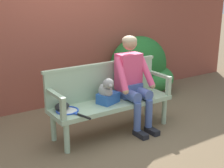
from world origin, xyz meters
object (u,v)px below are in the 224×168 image
at_px(dog_on_bench, 106,90).
at_px(baseball_glove, 62,106).
at_px(tennis_racket, 69,111).
at_px(sports_bag, 108,98).
at_px(garden_bench, 112,105).
at_px(person_seated, 132,79).

xyz_separation_m(dog_on_bench, baseball_glove, (-0.59, 0.13, -0.14)).
relative_size(tennis_racket, sports_bag, 2.08).
relative_size(garden_bench, tennis_racket, 2.99).
bearing_deg(dog_on_bench, baseball_glove, 167.96).
bearing_deg(sports_bag, tennis_racket, -179.98).
xyz_separation_m(person_seated, baseball_glove, (-1.02, 0.11, -0.23)).
xyz_separation_m(dog_on_bench, tennis_racket, (-0.55, 0.01, -0.18)).
relative_size(baseball_glove, sports_bag, 0.79).
bearing_deg(garden_bench, baseball_glove, 172.08).
bearing_deg(baseball_glove, garden_bench, -40.72).
distance_m(person_seated, tennis_racket, 1.02).
height_order(dog_on_bench, sports_bag, dog_on_bench).
relative_size(garden_bench, person_seated, 1.32).
relative_size(dog_on_bench, tennis_racket, 0.65).
xyz_separation_m(tennis_racket, sports_bag, (0.59, 0.00, 0.06)).
distance_m(dog_on_bench, tennis_racket, 0.58).
bearing_deg(dog_on_bench, person_seated, 1.70).
relative_size(garden_bench, baseball_glove, 7.90).
xyz_separation_m(person_seated, sports_bag, (-0.40, 0.00, -0.20)).
xyz_separation_m(baseball_glove, sports_bag, (0.62, -0.11, 0.02)).
height_order(person_seated, dog_on_bench, person_seated).
bearing_deg(person_seated, sports_bag, 179.94).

